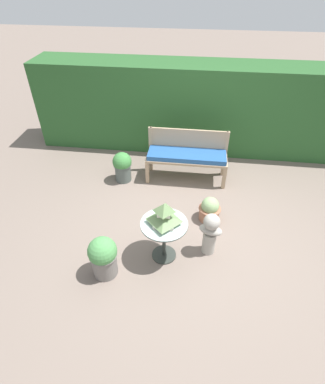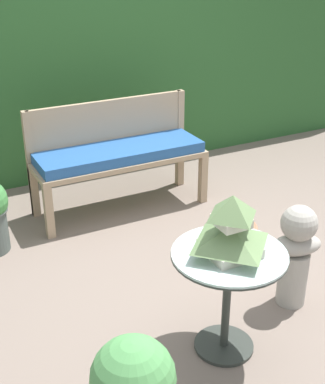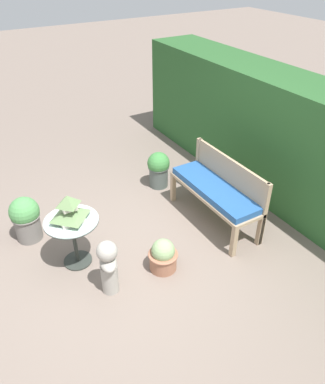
% 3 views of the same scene
% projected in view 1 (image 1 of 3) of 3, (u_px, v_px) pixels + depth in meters
% --- Properties ---
extents(ground, '(30.00, 30.00, 0.00)m').
position_uv_depth(ground, '(191.00, 227.00, 4.49)').
color(ground, '#75665B').
extents(foliage_hedge_back, '(6.40, 0.85, 1.67)m').
position_uv_depth(foliage_hedge_back, '(200.00, 108.00, 5.88)').
color(foliage_hedge_back, '#285628').
rests_on(foliage_hedge_back, ground).
extents(garden_bench, '(1.39, 0.47, 0.54)m').
position_uv_depth(garden_bench, '(187.00, 157.00, 5.17)').
color(garden_bench, tan).
rests_on(garden_bench, ground).
extents(bench_backrest, '(1.39, 0.06, 0.87)m').
position_uv_depth(bench_backrest, '(188.00, 142.00, 5.23)').
color(bench_backrest, tan).
rests_on(bench_backrest, ground).
extents(patio_table, '(0.60, 0.60, 0.60)m').
position_uv_depth(patio_table, '(164.00, 231.00, 3.78)').
color(patio_table, '#2D332D').
rests_on(patio_table, ground).
extents(pagoda_birdhouse, '(0.34, 0.34, 0.32)m').
position_uv_depth(pagoda_birdhouse, '(164.00, 215.00, 3.61)').
color(pagoda_birdhouse, beige).
rests_on(pagoda_birdhouse, patio_table).
extents(garden_bust, '(0.34, 0.25, 0.66)m').
position_uv_depth(garden_bust, '(210.00, 232.00, 3.91)').
color(garden_bust, '#A39E93').
rests_on(garden_bust, ground).
extents(potted_plant_hedge_corner, '(0.36, 0.36, 0.59)m').
position_uv_depth(potted_plant_hedge_corner, '(103.00, 256.00, 3.66)').
color(potted_plant_hedge_corner, slate).
rests_on(potted_plant_hedge_corner, ground).
extents(potted_plant_patio_mid, '(0.33, 0.33, 0.55)m').
position_uv_depth(potted_plant_patio_mid, '(123.00, 166.00, 5.24)').
color(potted_plant_patio_mid, '#4C5651').
rests_on(potted_plant_patio_mid, ground).
extents(potted_plant_path_edge, '(0.34, 0.34, 0.40)m').
position_uv_depth(potted_plant_path_edge, '(210.00, 210.00, 4.52)').
color(potted_plant_path_edge, '#9E664C').
rests_on(potted_plant_path_edge, ground).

